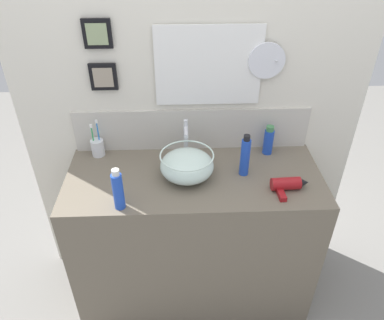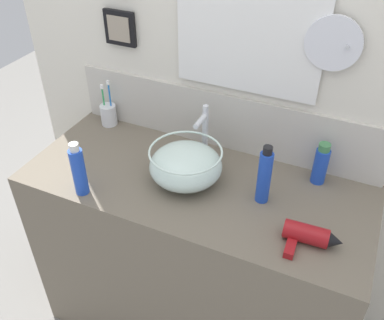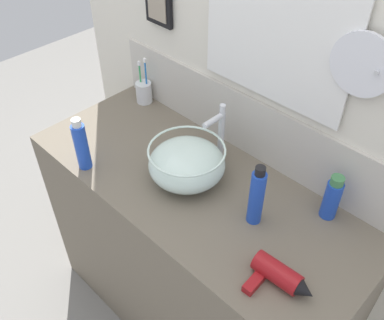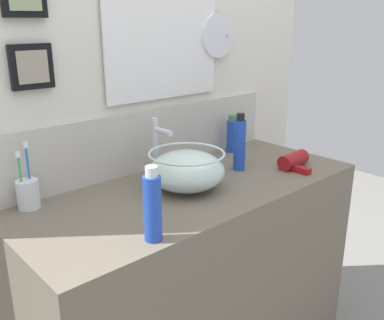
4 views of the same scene
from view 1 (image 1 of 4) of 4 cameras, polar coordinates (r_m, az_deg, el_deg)
name	(u,v)px [view 1 (image 1 of 4)]	position (r m, az deg, el deg)	size (l,w,h in m)	color
ground_plane	(194,287)	(2.51, 0.26, -18.75)	(6.00, 6.00, 0.00)	gray
vanity_counter	(194,238)	(2.17, 0.29, -11.82)	(1.28, 0.54, 0.89)	#6B6051
back_panel	(192,94)	(1.96, -0.03, 10.04)	(1.81, 0.10, 2.39)	silver
glass_bowl_sink	(187,165)	(1.83, -0.78, -0.83)	(0.26, 0.26, 0.13)	silver
faucet	(186,138)	(1.93, -0.93, 3.42)	(0.02, 0.10, 0.22)	silver
hair_drier	(288,184)	(1.83, 14.48, -3.62)	(0.18, 0.13, 0.06)	maroon
toothbrush_cup	(98,147)	(2.06, -14.18, 1.91)	(0.07, 0.07, 0.21)	silver
lotion_bottle	(268,141)	(2.04, 11.58, 2.92)	(0.05, 0.05, 0.17)	blue
shampoo_bottle	(245,156)	(1.84, 8.09, 0.56)	(0.05, 0.05, 0.22)	blue
soap_dispenser	(118,190)	(1.66, -11.21, -4.55)	(0.05, 0.05, 0.21)	blue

